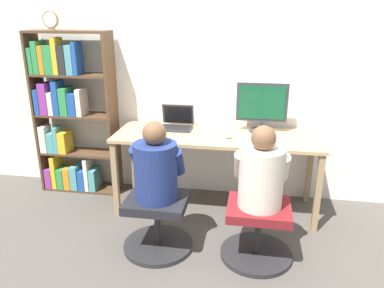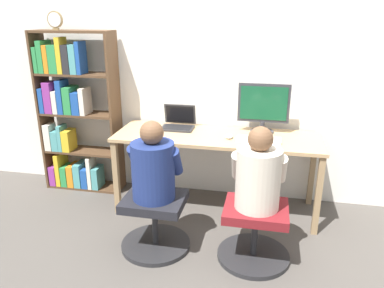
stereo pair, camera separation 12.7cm
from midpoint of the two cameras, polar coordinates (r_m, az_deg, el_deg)
The scene contains 13 objects.
ground_plane at distance 3.45m, azimuth 3.92°, elevation -12.10°, with size 14.00×14.00×0.00m, color #4C4742.
wall_back at distance 3.67m, azimuth 5.97°, elevation 11.45°, with size 10.00×0.05×2.60m.
desk at distance 3.45m, azimuth 4.91°, elevation 0.13°, with size 1.87×0.63×0.74m.
desktop_monitor at distance 3.51m, azimuth 11.85°, elevation 5.39°, with size 0.47×0.22×0.46m.
laptop at distance 3.61m, azimuth -1.13°, elevation 3.15°, with size 0.31×0.25×0.22m.
keyboard at distance 3.32m, azimuth 11.22°, elevation 0.67°, with size 0.38×0.16×0.03m.
computer_mouse_by_keyboard at distance 3.34m, azimuth 6.75°, elevation 1.16°, with size 0.07×0.09×0.04m.
office_chair_left at distance 2.96m, azimuth 10.76°, elevation -13.02°, with size 0.56×0.56×0.44m.
office_chair_right at distance 3.05m, azimuth -4.44°, elevation -11.70°, with size 0.56×0.56×0.44m.
person_at_monitor at distance 2.75m, azimuth 11.38°, elevation -4.56°, with size 0.40×0.33×0.62m.
person_at_laptop at distance 2.84m, azimuth -4.66°, elevation -3.45°, with size 0.40×0.33×0.62m.
bookshelf at distance 4.02m, azimuth -17.08°, elevation 4.20°, with size 0.81×0.26×1.64m.
desk_clock at distance 3.87m, azimuth -19.24°, elevation 17.40°, with size 0.15×0.03×0.17m.
Camera 2 is at (0.44, -2.91, 1.80)m, focal length 35.00 mm.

